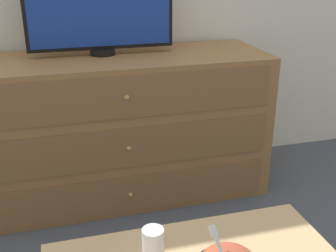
# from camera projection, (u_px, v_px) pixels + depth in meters

# --- Properties ---
(ground_plane) EXTENTS (12.00, 12.00, 0.00)m
(ground_plane) POSITION_uv_depth(u_px,v_px,m) (105.00, 168.00, 2.83)
(ground_plane) COLOR #474C56
(dresser) EXTENTS (1.66, 0.59, 0.82)m
(dresser) POSITION_uv_depth(u_px,v_px,m) (119.00, 127.00, 2.41)
(dresser) COLOR olive
(dresser) RESTS_ON ground_plane
(tv) EXTENTS (0.78, 0.13, 0.56)m
(tv) POSITION_uv_depth(u_px,v_px,m) (99.00, 0.00, 2.19)
(tv) COLOR black
(tv) RESTS_ON dresser
(drink_cup) EXTENTS (0.07, 0.07, 0.11)m
(drink_cup) POSITION_uv_depth(u_px,v_px,m) (153.00, 245.00, 1.38)
(drink_cup) COLOR beige
(drink_cup) RESTS_ON coffee_table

